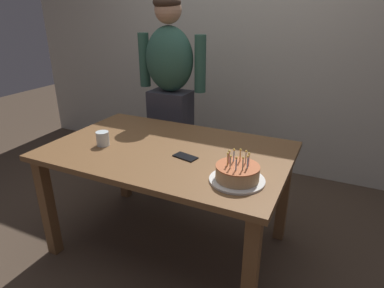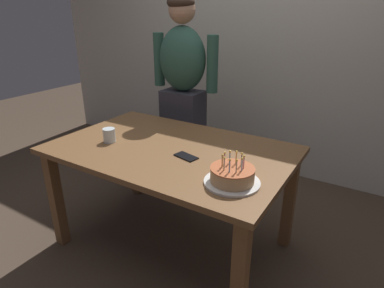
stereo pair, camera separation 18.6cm
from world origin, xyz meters
The scene contains 7 objects.
ground_plane centered at (0.00, 0.00, 0.00)m, with size 10.00×10.00×0.00m, color #47382B.
back_wall centered at (0.00, 1.55, 1.30)m, with size 5.20×0.10×2.60m, color beige.
dining_table centered at (0.00, 0.00, 0.64)m, with size 1.50×0.96×0.74m.
birthday_cake centered at (0.53, -0.22, 0.78)m, with size 0.29×0.29×0.16m.
water_glass_near centered at (-0.40, -0.13, 0.79)m, with size 0.08×0.08×0.09m, color silver.
cell_phone centered at (0.16, -0.07, 0.74)m, with size 0.14×0.07×0.01m, color black.
person_man_bearded centered at (-0.37, 0.71, 0.87)m, with size 0.61×0.27×1.66m.
Camera 2 is at (1.11, -1.55, 1.55)m, focal length 30.52 mm.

